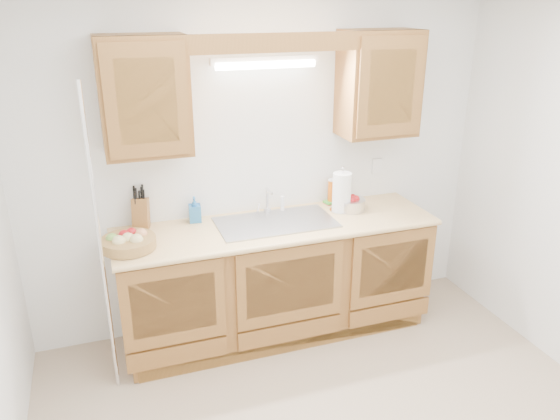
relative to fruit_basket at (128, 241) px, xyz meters
name	(u,v)px	position (x,y,z in m)	size (l,w,h in m)	color
room	(353,246)	(1.03, -1.11, 0.30)	(3.52, 3.50, 2.50)	tan
base_cabinets	(276,280)	(1.03, 0.09, -0.51)	(2.20, 0.60, 0.86)	brown
countertop	(277,226)	(1.03, 0.07, -0.07)	(2.30, 0.63, 0.04)	tan
upper_cabinet_left	(144,96)	(0.20, 0.22, 0.88)	(0.55, 0.33, 0.75)	brown
upper_cabinet_right	(379,84)	(1.86, 0.22, 0.88)	(0.55, 0.33, 0.75)	brown
valance	(276,43)	(1.03, 0.08, 1.19)	(2.20, 0.05, 0.12)	brown
fluorescent_fixture	(265,62)	(1.03, 0.31, 1.05)	(0.76, 0.08, 0.08)	white
sink	(276,232)	(1.03, 0.10, -0.12)	(0.84, 0.46, 0.36)	#9E9EA3
wire_shelf_pole	(101,249)	(-0.17, -0.18, 0.05)	(0.03, 0.03, 2.00)	silver
outlet_plate	(377,166)	(1.98, 0.38, 0.20)	(0.08, 0.01, 0.12)	white
fruit_basket	(128,241)	(0.00, 0.00, 0.00)	(0.43, 0.43, 0.11)	olive
knife_block	(141,213)	(0.12, 0.32, 0.06)	(0.15, 0.20, 0.31)	brown
orange_canister	(332,191)	(1.57, 0.33, 0.05)	(0.08, 0.08, 0.20)	#DD5E0C
soap_bottle	(195,209)	(0.49, 0.31, 0.04)	(0.08, 0.09, 0.19)	#2269AB
sponge	(331,202)	(1.57, 0.33, -0.04)	(0.13, 0.10, 0.02)	#CC333F
paper_towel	(342,192)	(1.57, 0.16, 0.10)	(0.17, 0.17, 0.35)	silver
apple_bowl	(351,203)	(1.65, 0.16, 0.00)	(0.28, 0.28, 0.12)	silver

